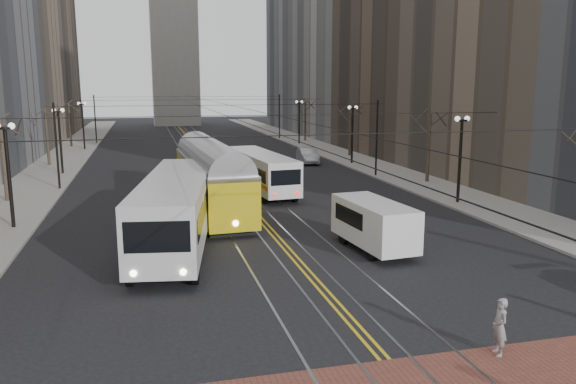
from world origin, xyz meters
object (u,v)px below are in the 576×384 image
cargo_van (374,226)px  sedan_silver (308,156)px  streetcar (212,184)px  sedan_grey (277,171)px  rear_bus (261,173)px  pedestrian_b (500,327)px  transit_bus (177,211)px

cargo_van → sedan_silver: bearing=74.2°
streetcar → sedan_grey: (6.72, 10.59, -0.99)m
rear_bus → pedestrian_b: size_ratio=6.41×
sedan_grey → pedestrian_b: 32.23m
transit_bus → pedestrian_b: (8.46, -14.11, -0.84)m
transit_bus → sedan_silver: (14.71, 27.36, -0.94)m
rear_bus → pedestrian_b: (1.58, -27.12, -0.57)m
cargo_van → sedan_silver: 31.09m
rear_bus → sedan_silver: size_ratio=2.34×
transit_bus → pedestrian_b: bearing=-49.8°
sedan_grey → pedestrian_b: bearing=-98.7°
transit_bus → cargo_van: transit_bus is taller
transit_bus → streetcar: bearing=80.2°
streetcar → sedan_grey: bearing=54.9°
rear_bus → sedan_grey: bearing=59.0°
sedan_silver → pedestrian_b: 41.94m
rear_bus → sedan_grey: rear_bus is taller
streetcar → cargo_van: bearing=-61.5°
streetcar → sedan_silver: streetcar is taller
cargo_van → rear_bus: bearing=92.4°
transit_bus → streetcar: 7.96m
streetcar → pedestrian_b: size_ratio=8.47×
streetcar → sedan_silver: bearing=55.9°
transit_bus → sedan_grey: (9.31, 18.11, -0.99)m
cargo_van → pedestrian_b: cargo_van is taller
cargo_van → pedestrian_b: size_ratio=3.10×
transit_bus → streetcar: size_ratio=0.94×
rear_bus → streetcar: bearing=-133.7°
streetcar → rear_bus: size_ratio=1.32×
transit_bus → sedan_grey: size_ratio=3.19×
rear_bus → sedan_silver: rear_bus is taller
sedan_silver → pedestrian_b: bearing=-93.6°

